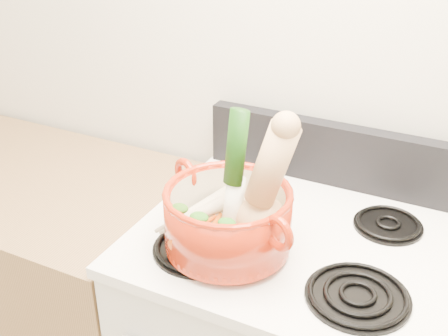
% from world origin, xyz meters
% --- Properties ---
extents(wall_back, '(3.50, 0.02, 2.60)m').
position_xyz_m(wall_back, '(0.00, 1.75, 1.30)').
color(wall_back, silver).
rests_on(wall_back, floor).
extents(cooktop, '(0.78, 0.67, 0.03)m').
position_xyz_m(cooktop, '(0.00, 1.40, 0.93)').
color(cooktop, white).
rests_on(cooktop, stove_body).
extents(control_backsplash, '(0.76, 0.05, 0.18)m').
position_xyz_m(control_backsplash, '(0.00, 1.70, 1.04)').
color(control_backsplash, black).
rests_on(control_backsplash, cooktop).
extents(counter_left, '(1.36, 0.65, 0.90)m').
position_xyz_m(counter_left, '(-1.07, 1.40, 0.45)').
color(counter_left, olive).
rests_on(counter_left, floor).
extents(burner_front_left, '(0.22, 0.22, 0.02)m').
position_xyz_m(burner_front_left, '(-0.19, 1.24, 0.96)').
color(burner_front_left, black).
rests_on(burner_front_left, cooktop).
extents(burner_front_right, '(0.22, 0.22, 0.02)m').
position_xyz_m(burner_front_right, '(0.19, 1.24, 0.96)').
color(burner_front_right, black).
rests_on(burner_front_right, cooktop).
extents(burner_back_left, '(0.17, 0.17, 0.02)m').
position_xyz_m(burner_back_left, '(-0.19, 1.54, 0.96)').
color(burner_back_left, black).
rests_on(burner_back_left, cooktop).
extents(burner_back_right, '(0.17, 0.17, 0.02)m').
position_xyz_m(burner_back_right, '(0.19, 1.54, 0.96)').
color(burner_back_right, black).
rests_on(burner_back_right, cooktop).
extents(dutch_oven, '(0.39, 0.39, 0.14)m').
position_xyz_m(dutch_oven, '(-0.13, 1.27, 1.04)').
color(dutch_oven, '#A02009').
rests_on(dutch_oven, burner_front_left).
extents(pot_handle_left, '(0.08, 0.05, 0.08)m').
position_xyz_m(pot_handle_left, '(-0.28, 1.34, 1.09)').
color(pot_handle_left, '#A02009').
rests_on(pot_handle_left, dutch_oven).
extents(pot_handle_right, '(0.08, 0.05, 0.08)m').
position_xyz_m(pot_handle_right, '(0.02, 1.20, 1.09)').
color(pot_handle_right, '#A02009').
rests_on(pot_handle_right, dutch_oven).
extents(squash, '(0.23, 0.18, 0.31)m').
position_xyz_m(squash, '(-0.05, 1.29, 1.14)').
color(squash, tan).
rests_on(squash, dutch_oven).
extents(leek, '(0.07, 0.10, 0.32)m').
position_xyz_m(leek, '(-0.12, 1.28, 1.15)').
color(leek, white).
rests_on(leek, dutch_oven).
extents(ginger, '(0.10, 0.08, 0.05)m').
position_xyz_m(ginger, '(-0.09, 1.34, 1.02)').
color(ginger, '#CDB67E').
rests_on(ginger, dutch_oven).
extents(parsnip_0, '(0.15, 0.23, 0.07)m').
position_xyz_m(parsnip_0, '(-0.18, 1.28, 1.02)').
color(parsnip_0, beige).
rests_on(parsnip_0, dutch_oven).
extents(parsnip_1, '(0.15, 0.22, 0.06)m').
position_xyz_m(parsnip_1, '(-0.23, 1.28, 1.03)').
color(parsnip_1, beige).
rests_on(parsnip_1, dutch_oven).
extents(parsnip_2, '(0.08, 0.21, 0.06)m').
position_xyz_m(parsnip_2, '(-0.18, 1.33, 1.03)').
color(parsnip_2, beige).
rests_on(parsnip_2, dutch_oven).
extents(parsnip_3, '(0.12, 0.17, 0.05)m').
position_xyz_m(parsnip_3, '(-0.21, 1.25, 1.04)').
color(parsnip_3, beige).
rests_on(parsnip_3, dutch_oven).
extents(carrot_0, '(0.06, 0.17, 0.05)m').
position_xyz_m(carrot_0, '(-0.15, 1.23, 1.02)').
color(carrot_0, '#BD3F09').
rests_on(carrot_0, dutch_oven).
extents(carrot_1, '(0.06, 0.15, 0.04)m').
position_xyz_m(carrot_1, '(-0.19, 1.21, 1.02)').
color(carrot_1, '#C34709').
rests_on(carrot_1, dutch_oven).
extents(carrot_2, '(0.08, 0.16, 0.04)m').
position_xyz_m(carrot_2, '(-0.10, 1.22, 1.03)').
color(carrot_2, '#D0620A').
rests_on(carrot_2, dutch_oven).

